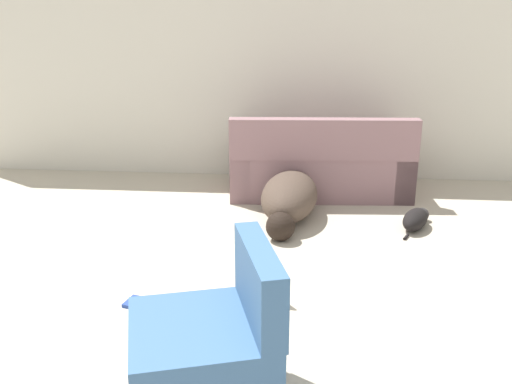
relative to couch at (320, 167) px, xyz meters
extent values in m
cube|color=beige|center=(-0.84, 0.62, 1.01)|extent=(6.54, 0.06, 2.57)
cube|color=gray|center=(0.00, 0.04, -0.06)|extent=(1.83, 0.92, 0.44)
cube|color=gray|center=(0.02, -0.31, 0.36)|extent=(1.79, 0.25, 0.39)
cube|color=gray|center=(0.79, 0.09, 0.01)|extent=(0.25, 0.82, 0.58)
cube|color=gray|center=(-0.79, -0.01, 0.01)|extent=(0.25, 0.82, 0.58)
ellipsoid|color=#4C3D33|center=(-0.29, -0.72, -0.08)|extent=(0.60, 1.00, 0.40)
sphere|color=black|center=(-0.34, -1.25, -0.16)|extent=(0.27, 0.27, 0.24)
cylinder|color=#4C3D33|center=(-0.22, -0.13, -0.25)|extent=(0.09, 0.24, 0.06)
ellipsoid|color=black|center=(0.81, -0.91, -0.19)|extent=(0.34, 0.43, 0.18)
sphere|color=#2D2B2B|center=(0.91, -0.71, -0.22)|extent=(0.16, 0.16, 0.12)
cylinder|color=black|center=(0.70, -1.13, -0.27)|extent=(0.06, 0.10, 0.02)
cube|color=#B7B7BC|center=(-0.46, -2.39, -0.27)|extent=(0.35, 0.28, 0.02)
cube|color=#B7B7BC|center=(-0.44, -2.26, -0.16)|extent=(0.32, 0.12, 0.22)
cube|color=black|center=(-0.44, -2.27, -0.16)|extent=(0.29, 0.11, 0.20)
cube|color=#2D663D|center=(-0.49, -1.73, -0.27)|extent=(0.26, 0.20, 0.02)
cube|color=#28428E|center=(-1.22, -2.39, -0.27)|extent=(0.19, 0.18, 0.02)
cube|color=#385B84|center=(-0.63, -3.31, -0.05)|extent=(0.82, 0.81, 0.46)
cube|color=#385B84|center=(-0.36, -3.23, 0.36)|extent=(0.30, 0.65, 0.36)
camera|label=1|loc=(-0.18, -5.60, 1.60)|focal=40.00mm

